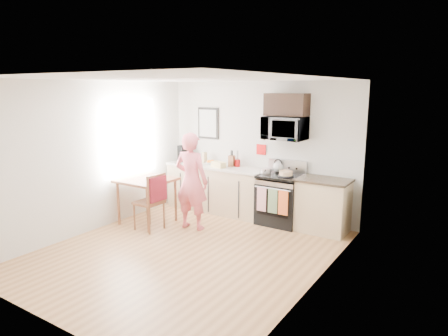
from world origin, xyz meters
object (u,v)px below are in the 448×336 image
Objects in this scene: dining_table at (147,184)px; chair at (154,195)px; microwave at (285,128)px; cake at (286,174)px; range at (280,201)px; person at (191,181)px.

chair reaches higher than dining_table.
dining_table is 0.50m from chair.
microwave reaches higher than cake.
microwave is at bearing 90.06° from range.
chair is 2.35m from cake.
microwave is 2.62× the size of cake.
person reaches higher than chair.
chair is at bearing -31.27° from dining_table.
cake is (1.34, 1.02, 0.11)m from person.
cake is (0.12, -0.07, 0.53)m from range.
chair is (-1.67, -1.56, 0.22)m from range.
person is at bearing 48.70° from chair.
person is at bearing -142.70° from cake.
dining_table is at bearing -146.06° from microwave.
dining_table is 3.09× the size of cake.
cake is at bearing -149.04° from person.
person is 5.98× the size of cake.
range is 0.67× the size of person.
dining_table is at bearing 7.45° from person.
person reaches higher than cake.
range is 2.48m from dining_table.
person is at bearing -138.22° from range.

